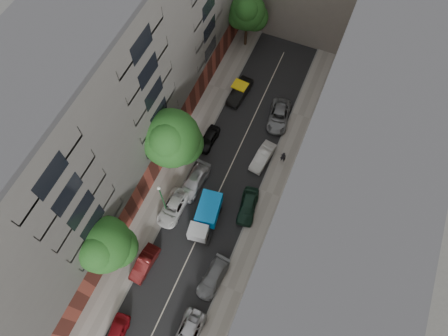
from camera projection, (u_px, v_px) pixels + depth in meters
The scene contains 23 objects.
ground at pixel (226, 177), 44.30m from camera, with size 120.00×120.00×0.00m, color #4C4C49.
road_surface at pixel (226, 177), 44.29m from camera, with size 8.00×44.00×0.02m, color black.
sidewalk_left at pixel (181, 159), 45.21m from camera, with size 3.00×44.00×0.15m, color gray.
sidewalk_right at pixel (273, 194), 43.26m from camera, with size 3.00×44.00×0.15m, color gray.
building_left at pixel (118, 89), 37.35m from camera, with size 8.00×44.00×20.00m, color #4E4C49.
building_right at pixel (347, 171), 33.44m from camera, with size 8.00×44.00×20.00m, color tan.
tarp_truck at pixel (206, 216), 40.80m from camera, with size 2.70×5.40×2.38m.
car_left_0 at pixel (116, 335), 36.25m from camera, with size 1.57×3.91×1.33m, color maroon.
car_left_1 at pixel (144, 263), 39.25m from camera, with size 1.39×4.00×1.32m, color #4A0F0E.
car_left_2 at pixel (173, 208), 41.93m from camera, with size 2.15×4.66×1.30m, color silver.
car_left_3 at pixel (194, 182), 43.25m from camera, with size 1.97×4.85×1.41m, color silver.
car_left_4 at pixel (208, 139), 45.79m from camera, with size 1.52×3.78×1.29m, color black.
car_left_5 at pixel (240, 92), 48.74m from camera, with size 1.59×4.55×1.50m, color black.
car_right_0 at pixel (188, 335), 36.31m from camera, with size 2.13×4.63×1.29m, color #B1B2B6.
car_right_1 at pixel (213, 278), 38.63m from camera, with size 1.81×4.45×1.29m, color slate.
car_right_2 at pixel (248, 206), 41.90m from camera, with size 1.76×4.38×1.49m, color #152F23.
car_right_3 at pixel (263, 157), 44.67m from camera, with size 1.45×4.15×1.37m, color silver.
car_right_4 at pixel (279, 116), 47.16m from camera, with size 2.31×5.00×1.39m, color slate.
tree_near at pixel (104, 246), 35.27m from camera, with size 5.41×5.15×7.95m.
tree_mid at pixel (172, 140), 39.41m from camera, with size 6.11×5.95×9.09m.
tree_far at pixel (248, 13), 48.39m from camera, with size 4.85×4.50×7.78m.
lamp_post at pixel (162, 197), 38.96m from camera, with size 0.36×0.36×6.05m.
pedestrian at pixel (283, 157), 44.31m from camera, with size 0.62×0.41×1.70m, color black.
Camera 1 is at (7.33, -17.86, 39.88)m, focal length 32.00 mm.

